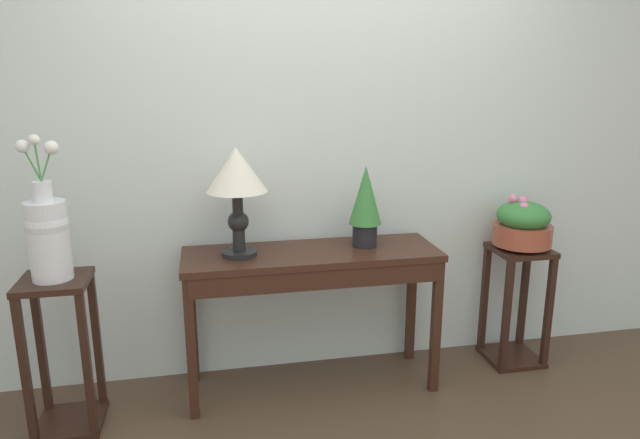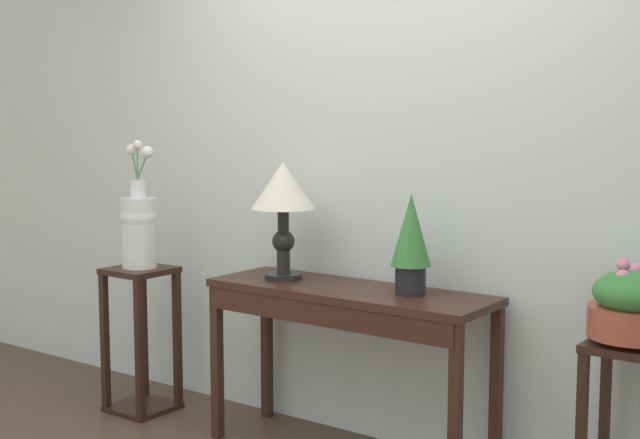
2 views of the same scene
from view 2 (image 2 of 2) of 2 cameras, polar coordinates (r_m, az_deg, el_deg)
back_wall_with_art at (r=4.00m, az=5.19°, el=4.94°), size 9.00×0.10×2.80m
console_table at (r=3.85m, az=1.70°, el=-6.07°), size 1.32×0.43×0.77m
table_lamp at (r=4.01m, az=-2.44°, el=1.67°), size 0.30×0.30×0.55m
potted_plant_on_console at (r=3.68m, az=5.99°, el=-1.31°), size 0.17×0.17×0.43m
pedestal_stand_left at (r=4.63m, az=-11.66°, el=-7.73°), size 0.31×0.31×0.76m
flower_vase_tall_left at (r=4.53m, az=-11.83°, el=-0.28°), size 0.19×0.19×0.65m
pedestal_stand_right at (r=3.49m, az=19.59°, el=-13.25°), size 0.31×0.31×0.70m
planter_bowl_wide_right at (r=3.36m, az=19.90°, el=-5.39°), size 0.33×0.33×0.30m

